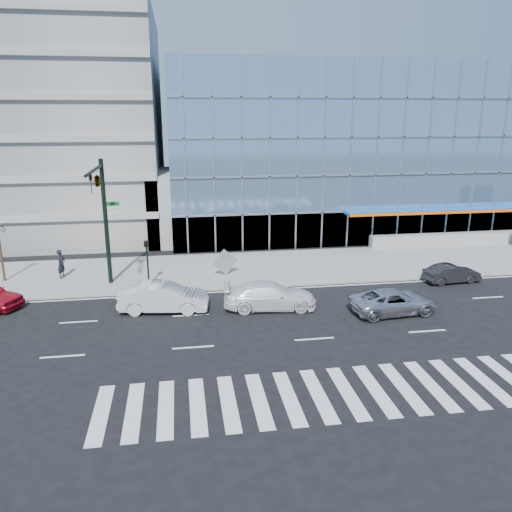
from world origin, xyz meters
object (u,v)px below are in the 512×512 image
(ped_signal_post, at_px, (147,256))
(pedestrian, at_px, (61,264))
(white_sedan, at_px, (164,297))
(dark_sedan, at_px, (452,274))
(traffic_signal, at_px, (100,195))
(white_suv, at_px, (270,296))
(tilted_panel, at_px, (225,262))
(silver_suv, at_px, (394,301))

(ped_signal_post, distance_m, pedestrian, 6.49)
(white_sedan, xyz_separation_m, dark_sedan, (18.72, 2.13, -0.21))
(traffic_signal, bearing_deg, white_sedan, -46.18)
(ped_signal_post, height_order, white_suv, ped_signal_post)
(traffic_signal, relative_size, tilted_panel, 6.15)
(white_suv, bearing_deg, silver_suv, -99.47)
(dark_sedan, bearing_deg, white_sedan, 91.79)
(traffic_signal, height_order, ped_signal_post, traffic_signal)
(silver_suv, xyz_separation_m, tilted_panel, (-8.71, 7.87, 0.39))
(traffic_signal, bearing_deg, dark_sedan, -4.03)
(white_sedan, height_order, pedestrian, pedestrian)
(ped_signal_post, relative_size, dark_sedan, 0.81)
(ped_signal_post, relative_size, silver_suv, 0.61)
(silver_suv, relative_size, dark_sedan, 1.31)
(ped_signal_post, height_order, pedestrian, ped_signal_post)
(silver_suv, height_order, tilted_panel, tilted_panel)
(silver_suv, bearing_deg, pedestrian, 60.70)
(tilted_panel, bearing_deg, ped_signal_post, -178.60)
(tilted_panel, bearing_deg, white_sedan, -141.11)
(traffic_signal, bearing_deg, white_suv, -23.77)
(white_sedan, bearing_deg, traffic_signal, 51.15)
(ped_signal_post, distance_m, dark_sedan, 19.92)
(white_suv, relative_size, dark_sedan, 1.42)
(white_sedan, bearing_deg, white_suv, -87.53)
(white_sedan, distance_m, pedestrian, 9.62)
(white_sedan, distance_m, tilted_panel, 6.90)
(traffic_signal, bearing_deg, pedestrian, 138.06)
(silver_suv, relative_size, white_suv, 0.92)
(ped_signal_post, height_order, silver_suv, ped_signal_post)
(ped_signal_post, height_order, white_sedan, ped_signal_post)
(white_suv, bearing_deg, traffic_signal, 71.34)
(silver_suv, height_order, white_suv, white_suv)
(silver_suv, distance_m, tilted_panel, 11.75)
(silver_suv, xyz_separation_m, white_sedan, (-12.72, 2.26, 0.14))
(ped_signal_post, bearing_deg, dark_sedan, -5.61)
(pedestrian, relative_size, tilted_panel, 1.49)
(traffic_signal, distance_m, silver_suv, 18.17)
(traffic_signal, relative_size, silver_suv, 1.64)
(silver_suv, xyz_separation_m, pedestrian, (-19.61, 8.96, 0.44))
(white_suv, relative_size, tilted_panel, 4.06)
(dark_sedan, bearing_deg, ped_signal_post, 79.70)
(traffic_signal, xyz_separation_m, white_sedan, (3.55, -3.69, -5.34))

